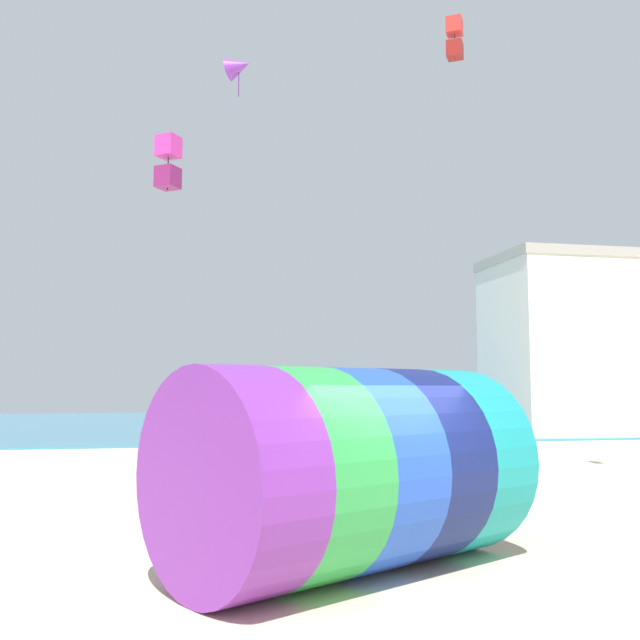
# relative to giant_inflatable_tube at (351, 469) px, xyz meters

# --- Properties ---
(ground_plane) EXTENTS (120.00, 120.00, 0.00)m
(ground_plane) POSITION_rel_giant_inflatable_tube_xyz_m (0.43, -0.59, -1.37)
(ground_plane) COLOR beige
(sea) EXTENTS (120.00, 40.00, 0.10)m
(sea) POSITION_rel_giant_inflatable_tube_xyz_m (0.43, 41.04, -1.32)
(sea) COLOR teal
(sea) RESTS_ON ground
(giant_inflatable_tube) EXTENTS (5.61, 4.79, 2.75)m
(giant_inflatable_tube) POSITION_rel_giant_inflatable_tube_xyz_m (0.00, 0.00, 0.00)
(giant_inflatable_tube) COLOR purple
(giant_inflatable_tube) RESTS_ON ground
(kite_handler) EXTENTS (0.24, 0.36, 1.64)m
(kite_handler) POSITION_rel_giant_inflatable_tube_xyz_m (2.93, 2.28, -0.54)
(kite_handler) COLOR black
(kite_handler) RESTS_ON ground
(kite_magenta_box) EXTENTS (0.59, 0.59, 1.20)m
(kite_magenta_box) POSITION_rel_giant_inflatable_tube_xyz_m (-2.59, 5.45, 5.84)
(kite_magenta_box) COLOR #D1339E
(kite_red_box) EXTENTS (0.76, 0.76, 1.58)m
(kite_red_box) POSITION_rel_giant_inflatable_tube_xyz_m (7.24, 13.51, 13.61)
(kite_red_box) COLOR red
(kite_purple_delta) EXTENTS (1.04, 0.99, 1.36)m
(kite_purple_delta) POSITION_rel_giant_inflatable_tube_xyz_m (-0.63, 11.51, 10.91)
(kite_purple_delta) COLOR purple
(promenade_building) EXTENTS (9.96, 6.15, 9.42)m
(promenade_building) POSITION_rel_giant_inflatable_tube_xyz_m (18.94, 24.48, 3.35)
(promenade_building) COLOR silver
(promenade_building) RESTS_ON ground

